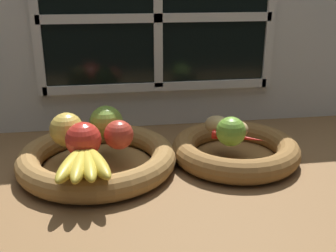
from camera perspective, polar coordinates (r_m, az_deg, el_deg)
name	(u,v)px	position (r cm, az deg, el deg)	size (l,w,h in cm)	color
ground_plane	(175,172)	(94.31, 0.93, -6.51)	(140.00, 90.00, 3.00)	brown
back_wall	(157,29)	(114.57, -1.57, 13.62)	(140.00, 4.60, 55.00)	silver
fruit_bowl_left	(97,159)	(92.51, -9.97, -4.58)	(35.65, 35.65, 5.54)	olive
fruit_bowl_right	(235,150)	(96.98, 9.49, -3.35)	(30.19, 30.19, 5.54)	brown
apple_golden_left	(67,129)	(92.07, -14.15, -0.48)	(7.58, 7.58, 7.58)	gold
apple_red_right	(119,135)	(88.39, -6.99, -1.24)	(6.50, 6.50, 6.50)	#B73828
apple_green_back	(106,123)	(94.27, -8.75, 0.48)	(7.86, 7.86, 7.86)	#7AA338
apple_red_front	(83,140)	(85.50, -11.90, -1.92)	(7.52, 7.52, 7.52)	red
banana_bunch_front	(84,163)	(80.05, -11.79, -5.12)	(12.23, 16.93, 3.25)	gold
potato_large	(236,130)	(95.11, 9.66, -0.55)	(6.27, 5.12, 4.24)	tan
potato_oblong	(218,126)	(96.49, 7.13, 0.06)	(6.87, 4.41, 4.80)	tan
lime_near	(231,132)	(90.46, 8.91, -0.78)	(6.66, 6.66, 6.66)	#6B9E33
chili_pepper	(238,137)	(93.49, 9.89, -1.59)	(2.24, 2.24, 11.88)	red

